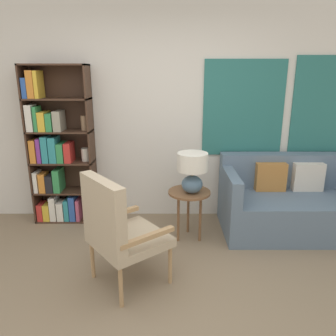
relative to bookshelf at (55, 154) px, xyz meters
name	(u,v)px	position (x,y,z in m)	size (l,w,h in m)	color
ground_plane	(150,324)	(1.24, -1.84, -0.87)	(14.00, 14.00, 0.00)	#847056
wall_back	(161,112)	(1.30, 0.19, 0.48)	(6.40, 0.08, 2.70)	silver
bookshelf	(55,154)	(0.00, 0.00, 0.00)	(0.76, 0.30, 1.92)	#422B1E
armchair	(115,227)	(0.93, -1.37, -0.29)	(0.83, 0.83, 1.02)	tan
couch	(289,203)	(2.83, -0.27, -0.54)	(1.61, 0.88, 0.87)	slate
side_table	(188,197)	(1.60, -0.50, -0.37)	(0.47, 0.47, 0.57)	brown
table_lamp	(191,169)	(1.63, -0.54, -0.04)	(0.33, 0.33, 0.44)	slate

